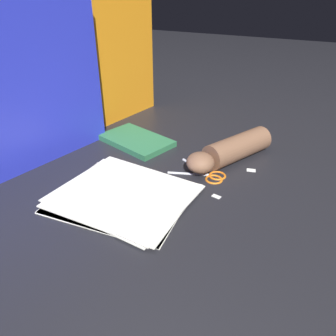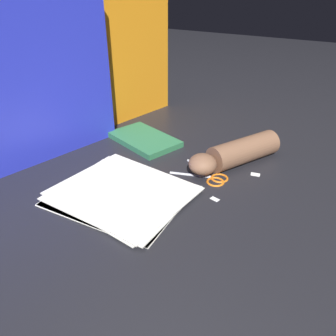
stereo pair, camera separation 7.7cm
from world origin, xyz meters
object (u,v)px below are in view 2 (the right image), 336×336
scissors (210,176)px  hand_forearm (235,153)px  paper_stack (122,193)px  book_closed (144,139)px

scissors → hand_forearm: 0.13m
paper_stack → book_closed: 0.35m
paper_stack → scissors: paper_stack is taller
hand_forearm → book_closed: bearing=93.4°
paper_stack → hand_forearm: hand_forearm is taller
book_closed → hand_forearm: hand_forearm is taller
scissors → hand_forearm: size_ratio=0.53×
paper_stack → book_closed: (0.31, 0.16, 0.00)m
book_closed → scissors: (-0.09, -0.32, -0.01)m
paper_stack → book_closed: book_closed is taller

